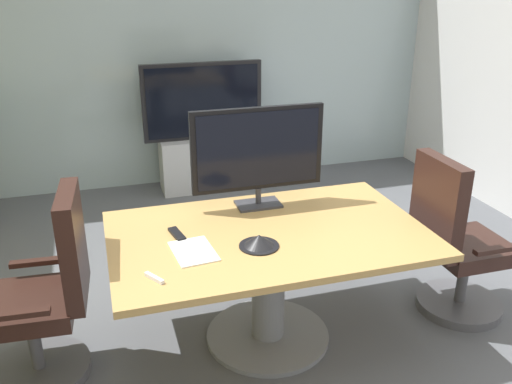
% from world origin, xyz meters
% --- Properties ---
extents(ground_plane, '(6.65, 6.65, 0.00)m').
position_xyz_m(ground_plane, '(0.00, 0.00, 0.00)').
color(ground_plane, '#515459').
extents(wall_back_glass_partition, '(5.65, 0.10, 2.94)m').
position_xyz_m(wall_back_glass_partition, '(0.00, 2.81, 1.47)').
color(wall_back_glass_partition, '#9EB2B7').
rests_on(wall_back_glass_partition, ground).
extents(conference_table, '(1.81, 1.13, 0.73)m').
position_xyz_m(conference_table, '(0.06, -0.15, 0.54)').
color(conference_table, '#B2894C').
rests_on(conference_table, ground).
extents(office_chair_left, '(0.61, 0.59, 1.09)m').
position_xyz_m(office_chair_left, '(-1.18, -0.11, 0.46)').
color(office_chair_left, '#4C4C51').
rests_on(office_chair_left, ground).
extents(office_chair_right, '(0.60, 0.57, 1.09)m').
position_xyz_m(office_chair_right, '(1.30, -0.22, 0.46)').
color(office_chair_right, '#4C4C51').
rests_on(office_chair_right, ground).
extents(tv_monitor, '(0.84, 0.18, 0.64)m').
position_xyz_m(tv_monitor, '(0.12, 0.24, 1.09)').
color(tv_monitor, '#333338').
rests_on(tv_monitor, conference_table).
extents(wall_display_unit, '(1.20, 0.36, 1.31)m').
position_xyz_m(wall_display_unit, '(0.22, 2.45, 0.44)').
color(wall_display_unit, '#B7BABC').
rests_on(wall_display_unit, ground).
extents(conference_phone, '(0.22, 0.22, 0.07)m').
position_xyz_m(conference_phone, '(-0.04, -0.31, 0.76)').
color(conference_phone, black).
rests_on(conference_phone, conference_table).
extents(remote_control, '(0.08, 0.18, 0.02)m').
position_xyz_m(remote_control, '(-0.45, -0.05, 0.74)').
color(remote_control, black).
rests_on(remote_control, conference_table).
extents(whiteboard_marker, '(0.09, 0.12, 0.02)m').
position_xyz_m(whiteboard_marker, '(-0.63, -0.49, 0.74)').
color(whiteboard_marker, silver).
rests_on(whiteboard_marker, conference_table).
extents(paper_notepad, '(0.24, 0.32, 0.01)m').
position_xyz_m(paper_notepad, '(-0.40, -0.27, 0.74)').
color(paper_notepad, white).
rests_on(paper_notepad, conference_table).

